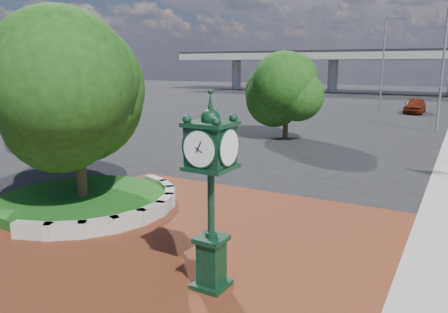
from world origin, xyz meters
The scene contains 12 objects.
ground centered at (0.00, 0.00, 0.00)m, with size 200.00×200.00×0.00m, color black.
plaza centered at (0.00, -1.00, 0.02)m, with size 12.00×12.00×0.04m, color maroon.
planter_wall centered at (-2.71, 0.00, 0.27)m, with size 2.96×6.77×0.54m.
grass_bed centered at (-5.00, 0.00, 0.20)m, with size 6.10×6.10×0.40m, color #184A15.
overpass centered at (-0.22, 70.00, 6.54)m, with size 90.00×12.00×7.50m.
tree_planter centered at (-5.00, 0.00, 3.72)m, with size 5.20×5.20×6.33m.
tree_northwest centered at (-13.00, 5.00, 4.12)m, with size 5.60×5.60×6.93m.
tree_street centered at (-4.00, 18.00, 3.24)m, with size 4.40×4.40×5.45m.
post_clock centered at (2.28, -2.90, 2.53)m, with size 0.98×0.98×4.60m.
parked_car centered at (2.30, 39.71, 0.82)m, with size 1.95×4.84×1.65m, color #5D1E0D.
street_lamp_near centered at (5.48, 26.05, 5.49)m, with size 2.06×0.74×9.36m.
street_lamp_far centered at (-1.21, 40.50, 5.87)m, with size 2.25×0.43×10.01m.
Camera 1 is at (7.14, -11.03, 5.21)m, focal length 35.00 mm.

